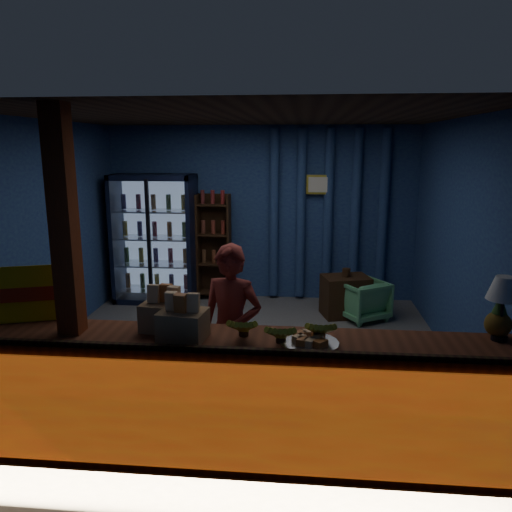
# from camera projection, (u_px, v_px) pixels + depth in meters

# --- Properties ---
(ground) EXTENTS (4.60, 4.60, 0.00)m
(ground) POSITION_uv_depth(u_px,v_px,m) (244.00, 353.00, 5.67)
(ground) COLOR #515154
(ground) RESTS_ON ground
(room_walls) EXTENTS (4.60, 4.60, 4.60)m
(room_walls) POSITION_uv_depth(u_px,v_px,m) (243.00, 216.00, 5.33)
(room_walls) COLOR navy
(room_walls) RESTS_ON ground
(counter) EXTENTS (4.40, 0.57, 0.99)m
(counter) POSITION_uv_depth(u_px,v_px,m) (213.00, 397.00, 3.71)
(counter) COLOR brown
(counter) RESTS_ON ground
(support_post) EXTENTS (0.16, 0.16, 2.60)m
(support_post) POSITION_uv_depth(u_px,v_px,m) (69.00, 287.00, 3.64)
(support_post) COLOR #963715
(support_post) RESTS_ON ground
(beverage_cooler) EXTENTS (1.20, 0.62, 1.90)m
(beverage_cooler) POSITION_uv_depth(u_px,v_px,m) (157.00, 239.00, 7.48)
(beverage_cooler) COLOR black
(beverage_cooler) RESTS_ON ground
(bottle_shelf) EXTENTS (0.50, 0.28, 1.60)m
(bottle_shelf) POSITION_uv_depth(u_px,v_px,m) (214.00, 247.00, 7.56)
(bottle_shelf) COLOR #31220F
(bottle_shelf) RESTS_ON ground
(curtain_folds) EXTENTS (1.74, 0.14, 2.50)m
(curtain_folds) POSITION_uv_depth(u_px,v_px,m) (328.00, 215.00, 7.37)
(curtain_folds) COLOR navy
(curtain_folds) RESTS_ON room_walls
(framed_picture) EXTENTS (0.36, 0.04, 0.28)m
(framed_picture) POSITION_uv_depth(u_px,v_px,m) (319.00, 185.00, 7.24)
(framed_picture) COLOR yellow
(framed_picture) RESTS_ON room_walls
(shopkeeper) EXTENTS (0.62, 0.48, 1.51)m
(shopkeeper) POSITION_uv_depth(u_px,v_px,m) (231.00, 332.00, 4.26)
(shopkeeper) COLOR maroon
(shopkeeper) RESTS_ON ground
(green_chair) EXTENTS (0.80, 0.81, 0.54)m
(green_chair) POSITION_uv_depth(u_px,v_px,m) (362.00, 300.00, 6.73)
(green_chair) COLOR #54A86E
(green_chair) RESTS_ON ground
(side_table) EXTENTS (0.71, 0.59, 0.67)m
(side_table) POSITION_uv_depth(u_px,v_px,m) (345.00, 296.00, 6.87)
(side_table) COLOR #31220F
(side_table) RESTS_ON ground
(yellow_sign) EXTENTS (0.56, 0.28, 0.44)m
(yellow_sign) POSITION_uv_depth(u_px,v_px,m) (33.00, 294.00, 3.92)
(yellow_sign) COLOR yellow
(yellow_sign) RESTS_ON counter
(snack_box_left) EXTENTS (0.36, 0.31, 0.34)m
(snack_box_left) POSITION_uv_depth(u_px,v_px,m) (183.00, 323.00, 3.56)
(snack_box_left) COLOR #A4804F
(snack_box_left) RESTS_ON counter
(snack_box_centre) EXTENTS (0.36, 0.31, 0.34)m
(snack_box_centre) POSITION_uv_depth(u_px,v_px,m) (165.00, 314.00, 3.74)
(snack_box_centre) COLOR #A4804F
(snack_box_centre) RESTS_ON counter
(pastry_tray) EXTENTS (0.42, 0.42, 0.07)m
(pastry_tray) POSITION_uv_depth(u_px,v_px,m) (309.00, 342.00, 3.47)
(pastry_tray) COLOR silver
(pastry_tray) RESTS_ON counter
(banana_bunches) EXTENTS (0.80, 0.30, 0.17)m
(banana_bunches) POSITION_uv_depth(u_px,v_px,m) (281.00, 329.00, 3.53)
(banana_bunches) COLOR gold
(banana_bunches) RESTS_ON counter
(table_lamp) EXTENTS (0.24, 0.24, 0.47)m
(table_lamp) POSITION_uv_depth(u_px,v_px,m) (504.00, 291.00, 3.48)
(table_lamp) COLOR black
(table_lamp) RESTS_ON counter
(pineapple) EXTENTS (0.19, 0.19, 0.32)m
(pineapple) POSITION_uv_depth(u_px,v_px,m) (498.00, 320.00, 3.57)
(pineapple) COLOR brown
(pineapple) RESTS_ON counter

